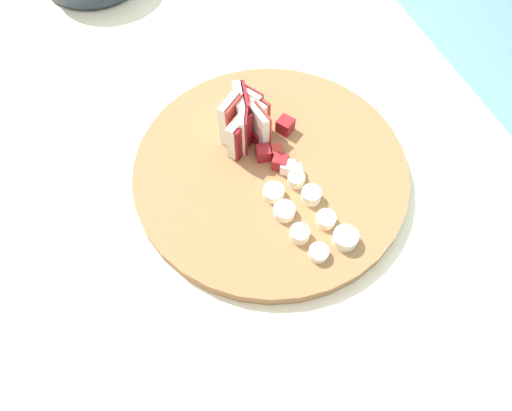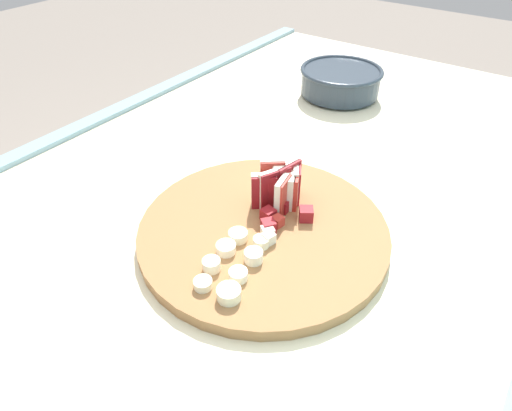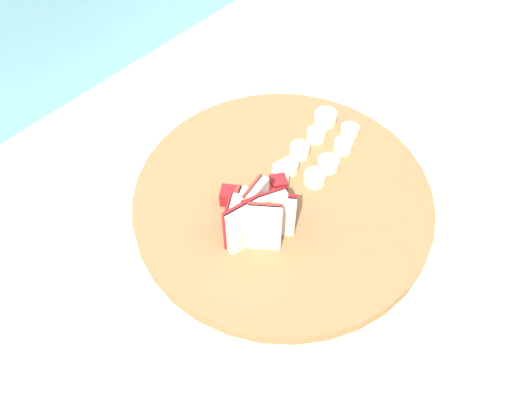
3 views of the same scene
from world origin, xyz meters
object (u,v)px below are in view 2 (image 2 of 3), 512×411
(cutting_board, at_px, (263,231))
(apple_wedge_fan, at_px, (281,186))
(apple_dice_pile, at_px, (279,218))
(banana_slice_rows, at_px, (233,263))
(ceramic_bowl, at_px, (341,80))

(cutting_board, relative_size, apple_wedge_fan, 4.54)
(apple_wedge_fan, relative_size, apple_dice_pile, 0.83)
(apple_wedge_fan, distance_m, apple_dice_pile, 0.05)
(banana_slice_rows, xyz_separation_m, ceramic_bowl, (-0.59, -0.15, 0.01))
(apple_wedge_fan, xyz_separation_m, ceramic_bowl, (-0.44, -0.12, -0.01))
(cutting_board, xyz_separation_m, apple_wedge_fan, (-0.06, -0.01, 0.04))
(ceramic_bowl, bearing_deg, banana_slice_rows, 14.07)
(apple_wedge_fan, relative_size, banana_slice_rows, 0.64)
(apple_wedge_fan, bearing_deg, cutting_board, 10.21)
(cutting_board, height_order, banana_slice_rows, banana_slice_rows)
(cutting_board, distance_m, apple_wedge_fan, 0.08)
(apple_dice_pile, distance_m, banana_slice_rows, 0.11)
(apple_wedge_fan, distance_m, ceramic_bowl, 0.46)
(banana_slice_rows, bearing_deg, ceramic_bowl, -165.93)
(cutting_board, xyz_separation_m, banana_slice_rows, (0.09, 0.01, 0.02))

